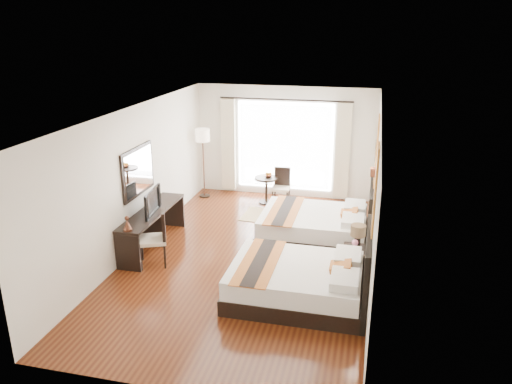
% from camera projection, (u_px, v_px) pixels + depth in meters
% --- Properties ---
extents(floor, '(4.50, 7.50, 0.01)m').
position_uv_depth(floor, '(249.00, 258.00, 9.55)').
color(floor, '#3B170A').
rests_on(floor, ground).
extents(ceiling, '(4.50, 7.50, 0.02)m').
position_uv_depth(ceiling, '(248.00, 112.00, 8.64)').
color(ceiling, white).
rests_on(ceiling, wall_headboard).
extents(wall_headboard, '(0.01, 7.50, 2.80)m').
position_uv_depth(wall_headboard, '(375.00, 198.00, 8.60)').
color(wall_headboard, silver).
rests_on(wall_headboard, floor).
extents(wall_desk, '(0.01, 7.50, 2.80)m').
position_uv_depth(wall_desk, '(136.00, 180.00, 9.59)').
color(wall_desk, silver).
rests_on(wall_desk, floor).
extents(wall_window, '(4.50, 0.01, 2.80)m').
position_uv_depth(wall_window, '(285.00, 142.00, 12.54)').
color(wall_window, silver).
rests_on(wall_window, floor).
extents(wall_entry, '(4.50, 0.01, 2.80)m').
position_uv_depth(wall_entry, '(168.00, 290.00, 5.65)').
color(wall_entry, silver).
rests_on(wall_entry, floor).
extents(window_glass, '(2.40, 0.02, 2.20)m').
position_uv_depth(window_glass, '(285.00, 146.00, 12.56)').
color(window_glass, white).
rests_on(window_glass, wall_window).
extents(sheer_curtain, '(2.30, 0.02, 2.10)m').
position_uv_depth(sheer_curtain, '(284.00, 147.00, 12.50)').
color(sheer_curtain, white).
rests_on(sheer_curtain, wall_window).
extents(drape_left, '(0.35, 0.14, 2.35)m').
position_uv_depth(drape_left, '(229.00, 145.00, 12.79)').
color(drape_left, '#B6A98D').
rests_on(drape_left, floor).
extents(drape_right, '(0.35, 0.14, 2.35)m').
position_uv_depth(drape_right, '(343.00, 151.00, 12.16)').
color(drape_right, '#B6A98D').
rests_on(drape_right, floor).
extents(art_panel_near, '(0.03, 0.50, 1.35)m').
position_uv_depth(art_panel_near, '(375.00, 190.00, 7.29)').
color(art_panel_near, maroon).
rests_on(art_panel_near, wall_headboard).
extents(art_panel_far, '(0.03, 0.50, 1.35)m').
position_uv_depth(art_panel_far, '(377.00, 151.00, 9.47)').
color(art_panel_far, maroon).
rests_on(art_panel_far, wall_headboard).
extents(wall_sconce, '(0.10, 0.14, 0.14)m').
position_uv_depth(wall_sconce, '(373.00, 172.00, 8.26)').
color(wall_sconce, '#4E291B').
rests_on(wall_sconce, wall_headboard).
extents(mirror_frame, '(0.04, 1.25, 0.95)m').
position_uv_depth(mirror_frame, '(138.00, 171.00, 9.59)').
color(mirror_frame, black).
rests_on(mirror_frame, wall_desk).
extents(mirror_glass, '(0.01, 1.12, 0.82)m').
position_uv_depth(mirror_glass, '(139.00, 171.00, 9.59)').
color(mirror_glass, white).
rests_on(mirror_glass, mirror_frame).
extents(bed_near, '(2.22, 1.73, 1.25)m').
position_uv_depth(bed_near, '(302.00, 281.00, 8.04)').
color(bed_near, black).
rests_on(bed_near, floor).
extents(bed_far, '(2.24, 1.74, 1.26)m').
position_uv_depth(bed_far, '(319.00, 225.00, 10.22)').
color(bed_far, black).
rests_on(bed_far, floor).
extents(nightstand, '(0.42, 0.52, 0.50)m').
position_uv_depth(nightstand, '(354.00, 261.00, 8.85)').
color(nightstand, black).
rests_on(nightstand, floor).
extents(table_lamp, '(0.27, 0.27, 0.42)m').
position_uv_depth(table_lamp, '(358.00, 232.00, 8.73)').
color(table_lamp, black).
rests_on(table_lamp, nightstand).
extents(vase, '(0.15, 0.15, 0.14)m').
position_uv_depth(vase, '(355.00, 249.00, 8.58)').
color(vase, black).
rests_on(vase, nightstand).
extents(console_desk, '(0.50, 2.20, 0.76)m').
position_uv_depth(console_desk, '(153.00, 228.00, 9.92)').
color(console_desk, black).
rests_on(console_desk, floor).
extents(television, '(0.20, 0.86, 0.49)m').
position_uv_depth(television, '(149.00, 202.00, 9.58)').
color(television, black).
rests_on(television, console_desk).
extents(bronze_figurine, '(0.18, 0.18, 0.24)m').
position_uv_depth(bronze_figurine, '(127.00, 224.00, 8.84)').
color(bronze_figurine, '#4E291B').
rests_on(bronze_figurine, console_desk).
extents(desk_chair, '(0.65, 0.65, 1.07)m').
position_uv_depth(desk_chair, '(154.00, 248.00, 9.19)').
color(desk_chair, beige).
rests_on(desk_chair, floor).
extents(floor_lamp, '(0.36, 0.36, 1.77)m').
position_uv_depth(floor_lamp, '(203.00, 140.00, 12.38)').
color(floor_lamp, black).
rests_on(floor_lamp, floor).
extents(side_table, '(0.58, 0.58, 0.67)m').
position_uv_depth(side_table, '(266.00, 190.00, 12.30)').
color(side_table, black).
rests_on(side_table, floor).
extents(fruit_bowl, '(0.22, 0.22, 0.05)m').
position_uv_depth(fruit_bowl, '(268.00, 176.00, 12.21)').
color(fruit_bowl, '#482E19').
rests_on(fruit_bowl, side_table).
extents(window_chair, '(0.43, 0.43, 0.90)m').
position_uv_depth(window_chair, '(281.00, 194.00, 12.24)').
color(window_chair, beige).
rests_on(window_chair, floor).
extents(jute_rug, '(1.41, 1.01, 0.01)m').
position_uv_depth(jute_rug, '(272.00, 216.00, 11.54)').
color(jute_rug, tan).
rests_on(jute_rug, floor).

